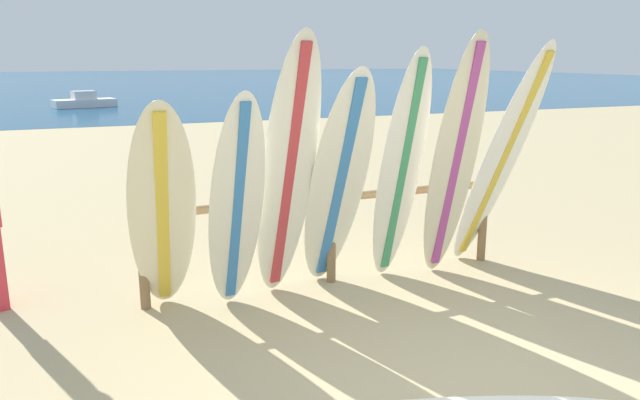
{
  "coord_description": "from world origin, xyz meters",
  "views": [
    {
      "loc": [
        -2.37,
        -2.63,
        2.19
      ],
      "look_at": [
        -0.16,
        2.94,
        0.77
      ],
      "focal_mm": 34.07,
      "sensor_mm": 36.0,
      "label": 1
    }
  ],
  "objects_px": {
    "surfboard_leaning_far_left": "(162,212)",
    "surfboard_leaning_center_right": "(401,169)",
    "surfboard_leaning_right": "(455,161)",
    "surfboard_leaning_center": "(338,183)",
    "surfboard_leaning_center_left": "(288,172)",
    "surfboard_rack": "(331,216)",
    "surfboard_leaning_left": "(236,205)",
    "small_boat_offshore": "(84,101)",
    "surfboard_leaning_far_right": "(500,160)"
  },
  "relations": [
    {
      "from": "surfboard_leaning_center",
      "to": "surfboard_leaning_right",
      "type": "distance_m",
      "value": 1.18
    },
    {
      "from": "surfboard_leaning_center_right",
      "to": "surfboard_leaning_center_left",
      "type": "bearing_deg",
      "value": -175.73
    },
    {
      "from": "surfboard_leaning_center",
      "to": "surfboard_leaning_right",
      "type": "xyz_separation_m",
      "value": [
        1.16,
        -0.13,
        0.15
      ]
    },
    {
      "from": "surfboard_leaning_center_left",
      "to": "surfboard_rack",
      "type": "bearing_deg",
      "value": 31.91
    },
    {
      "from": "surfboard_leaning_left",
      "to": "surfboard_leaning_center",
      "type": "bearing_deg",
      "value": 8.85
    },
    {
      "from": "surfboard_leaning_left",
      "to": "surfboard_leaning_center",
      "type": "height_order",
      "value": "surfboard_leaning_center"
    },
    {
      "from": "surfboard_leaning_center_right",
      "to": "surfboard_leaning_far_right",
      "type": "height_order",
      "value": "surfboard_leaning_far_right"
    },
    {
      "from": "surfboard_leaning_left",
      "to": "small_boat_offshore",
      "type": "height_order",
      "value": "surfboard_leaning_left"
    },
    {
      "from": "surfboard_leaning_far_left",
      "to": "surfboard_leaning_left",
      "type": "distance_m",
      "value": 0.61
    },
    {
      "from": "surfboard_leaning_far_left",
      "to": "surfboard_leaning_center_left",
      "type": "distance_m",
      "value": 1.11
    },
    {
      "from": "surfboard_leaning_center_right",
      "to": "surfboard_leaning_right",
      "type": "xyz_separation_m",
      "value": [
        0.51,
        -0.14,
        0.07
      ]
    },
    {
      "from": "surfboard_leaning_center_right",
      "to": "surfboard_leaning_left",
      "type": "bearing_deg",
      "value": -174.22
    },
    {
      "from": "surfboard_leaning_center",
      "to": "surfboard_leaning_far_right",
      "type": "relative_size",
      "value": 0.9
    },
    {
      "from": "surfboard_leaning_left",
      "to": "surfboard_leaning_center",
      "type": "xyz_separation_m",
      "value": [
        1.0,
        0.15,
        0.09
      ]
    },
    {
      "from": "surfboard_leaning_center_right",
      "to": "small_boat_offshore",
      "type": "xyz_separation_m",
      "value": [
        -2.51,
        23.96,
        -0.89
      ]
    },
    {
      "from": "surfboard_leaning_left",
      "to": "surfboard_leaning_center_right",
      "type": "bearing_deg",
      "value": 5.78
    },
    {
      "from": "surfboard_leaning_center_left",
      "to": "surfboard_leaning_far_right",
      "type": "xyz_separation_m",
      "value": [
        2.26,
        0.01,
        -0.03
      ]
    },
    {
      "from": "surfboard_leaning_left",
      "to": "surfboard_leaning_right",
      "type": "height_order",
      "value": "surfboard_leaning_right"
    },
    {
      "from": "surfboard_leaning_far_left",
      "to": "surfboard_leaning_center",
      "type": "height_order",
      "value": "surfboard_leaning_center"
    },
    {
      "from": "surfboard_rack",
      "to": "surfboard_leaning_center",
      "type": "xyz_separation_m",
      "value": [
        -0.05,
        -0.27,
        0.39
      ]
    },
    {
      "from": "surfboard_leaning_far_left",
      "to": "surfboard_leaning_center_right",
      "type": "height_order",
      "value": "surfboard_leaning_center_right"
    },
    {
      "from": "surfboard_leaning_center",
      "to": "surfboard_leaning_center_right",
      "type": "height_order",
      "value": "surfboard_leaning_center_right"
    },
    {
      "from": "surfboard_rack",
      "to": "surfboard_leaning_far_left",
      "type": "distance_m",
      "value": 1.7
    },
    {
      "from": "surfboard_leaning_left",
      "to": "surfboard_leaning_far_right",
      "type": "bearing_deg",
      "value": 1.85
    },
    {
      "from": "surfboard_leaning_center",
      "to": "small_boat_offshore",
      "type": "height_order",
      "value": "surfboard_leaning_center"
    },
    {
      "from": "surfboard_leaning_far_left",
      "to": "small_boat_offshore",
      "type": "relative_size",
      "value": 0.69
    },
    {
      "from": "surfboard_leaning_far_left",
      "to": "surfboard_leaning_center",
      "type": "distance_m",
      "value": 1.6
    },
    {
      "from": "surfboard_rack",
      "to": "surfboard_leaning_center_left",
      "type": "height_order",
      "value": "surfboard_leaning_center_left"
    },
    {
      "from": "small_boat_offshore",
      "to": "surfboard_leaning_left",
      "type": "bearing_deg",
      "value": -87.96
    },
    {
      "from": "surfboard_leaning_far_left",
      "to": "surfboard_leaning_center_left",
      "type": "xyz_separation_m",
      "value": [
        1.08,
        -0.01,
        0.26
      ]
    },
    {
      "from": "surfboard_leaning_center_left",
      "to": "surfboard_leaning_far_right",
      "type": "bearing_deg",
      "value": 0.22
    },
    {
      "from": "surfboard_leaning_right",
      "to": "surfboard_leaning_far_right",
      "type": "height_order",
      "value": "surfboard_leaning_right"
    },
    {
      "from": "surfboard_rack",
      "to": "surfboard_leaning_far_left",
      "type": "xyz_separation_m",
      "value": [
        -1.64,
        -0.34,
        0.28
      ]
    },
    {
      "from": "surfboard_rack",
      "to": "surfboard_leaning_center_right",
      "type": "relative_size",
      "value": 1.61
    },
    {
      "from": "surfboard_leaning_right",
      "to": "surfboard_leaning_far_right",
      "type": "relative_size",
      "value": 1.03
    },
    {
      "from": "surfboard_leaning_far_left",
      "to": "surfboard_leaning_far_right",
      "type": "relative_size",
      "value": 0.81
    },
    {
      "from": "surfboard_leaning_center_left",
      "to": "surfboard_leaning_center",
      "type": "bearing_deg",
      "value": 8.35
    },
    {
      "from": "surfboard_leaning_far_left",
      "to": "surfboard_leaning_center_left",
      "type": "height_order",
      "value": "surfboard_leaning_center_left"
    },
    {
      "from": "surfboard_leaning_left",
      "to": "surfboard_leaning_right",
      "type": "relative_size",
      "value": 0.8
    },
    {
      "from": "surfboard_rack",
      "to": "surfboard_leaning_right",
      "type": "relative_size",
      "value": 1.51
    },
    {
      "from": "surfboard_rack",
      "to": "surfboard_leaning_center",
      "type": "height_order",
      "value": "surfboard_leaning_center"
    },
    {
      "from": "surfboard_rack",
      "to": "surfboard_leaning_center_left",
      "type": "bearing_deg",
      "value": -148.09
    },
    {
      "from": "surfboard_leaning_right",
      "to": "surfboard_leaning_center",
      "type": "bearing_deg",
      "value": 173.83
    },
    {
      "from": "surfboard_leaning_far_left",
      "to": "small_boat_offshore",
      "type": "distance_m",
      "value": 24.05
    },
    {
      "from": "surfboard_leaning_center",
      "to": "surfboard_leaning_far_right",
      "type": "bearing_deg",
      "value": -2.17
    },
    {
      "from": "surfboard_leaning_right",
      "to": "small_boat_offshore",
      "type": "bearing_deg",
      "value": 97.14
    },
    {
      "from": "surfboard_leaning_center_left",
      "to": "surfboard_leaning_far_right",
      "type": "relative_size",
      "value": 1.03
    },
    {
      "from": "surfboard_leaning_left",
      "to": "small_boat_offshore",
      "type": "xyz_separation_m",
      "value": [
        -0.86,
        24.12,
        -0.72
      ]
    },
    {
      "from": "surfboard_rack",
      "to": "surfboard_leaning_left",
      "type": "bearing_deg",
      "value": -157.73
    },
    {
      "from": "surfboard_leaning_left",
      "to": "small_boat_offshore",
      "type": "distance_m",
      "value": 24.15
    }
  ]
}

